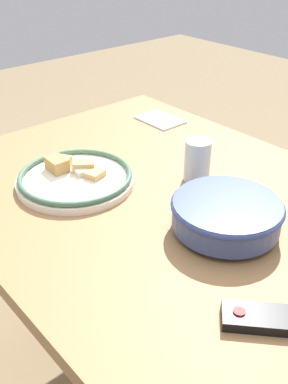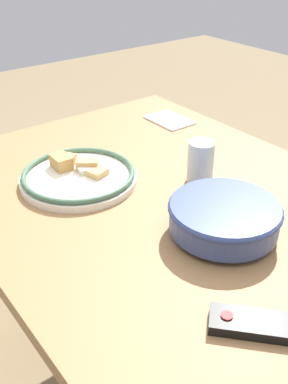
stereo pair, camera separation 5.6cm
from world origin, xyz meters
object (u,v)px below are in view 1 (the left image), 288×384
food_plate (75,177)px  tv_remote (279,320)px  drinking_glass (197,161)px  noodle_bowl (226,214)px

food_plate → tv_remote: 0.64m
tv_remote → drinking_glass: (0.44, -0.26, 0.05)m
tv_remote → drinking_glass: size_ratio=1.62×
food_plate → noodle_bowl: bearing=-161.5°
noodle_bowl → drinking_glass: drinking_glass is taller
drinking_glass → food_plate: bearing=52.5°
tv_remote → food_plate: bearing=46.9°
drinking_glass → noodle_bowl: bearing=148.9°
food_plate → drinking_glass: size_ratio=2.73×
food_plate → drinking_glass: bearing=-127.5°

